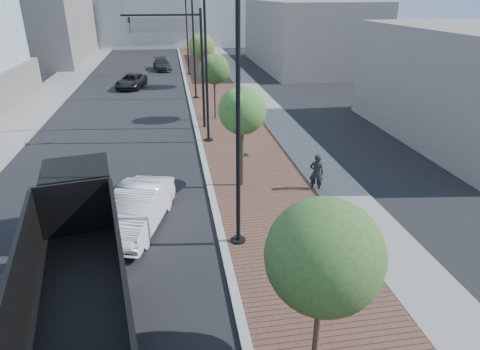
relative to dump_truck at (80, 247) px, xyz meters
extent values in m
cube|color=#4C2D23|center=(8.30, 31.49, -1.34)|extent=(7.00, 140.00, 0.12)
cube|color=slate|center=(11.00, 31.49, -1.34)|extent=(2.40, 140.00, 0.13)
cube|color=gray|center=(4.80, 31.49, -1.33)|extent=(0.30, 140.00, 0.14)
cube|color=slate|center=(-8.20, 31.49, -1.34)|extent=(4.00, 140.00, 0.12)
cube|color=black|center=(-0.56, 3.27, 0.24)|extent=(2.80, 2.88, 2.51)
cube|color=black|center=(-0.81, 4.75, -0.58)|extent=(2.36, 0.87, 1.25)
cube|color=black|center=(-0.31, 1.80, -0.39)|extent=(2.51, 1.17, 0.48)
cube|color=black|center=(0.62, -3.62, -0.39)|extent=(3.78, 9.14, 0.34)
cube|color=black|center=(0.62, -3.62, 0.00)|extent=(3.87, 9.15, 0.12)
cube|color=black|center=(-0.57, -3.83, 0.96)|extent=(1.61, 8.76, 1.93)
cube|color=black|center=(1.81, -3.42, 0.96)|extent=(1.61, 8.76, 1.93)
cube|color=black|center=(-0.15, 0.85, 0.96)|extent=(2.40, 0.52, 1.93)
cylinder|color=black|center=(-1.46, 2.51, -0.87)|extent=(0.46, 1.09, 1.06)
cylinder|color=silver|center=(-1.46, 2.51, -0.87)|extent=(0.42, 0.63, 0.58)
cylinder|color=black|center=(0.54, 2.85, -0.87)|extent=(0.46, 1.09, 1.06)
cylinder|color=silver|center=(0.54, 2.85, -0.87)|extent=(0.42, 0.63, 0.58)
cylinder|color=black|center=(-1.73, 4.09, -0.87)|extent=(0.46, 1.09, 1.06)
cylinder|color=silver|center=(-1.73, 4.09, -0.87)|extent=(0.42, 0.63, 0.58)
cylinder|color=black|center=(0.27, 4.43, -0.87)|extent=(0.46, 1.09, 1.06)
cylinder|color=silver|center=(0.27, 4.43, -0.87)|extent=(0.42, 0.63, 0.58)
cylinder|color=black|center=(-0.92, -0.64, -0.87)|extent=(0.46, 1.09, 1.06)
cylinder|color=silver|center=(-0.92, -0.64, -0.87)|extent=(0.42, 0.63, 0.58)
cylinder|color=black|center=(1.08, -0.30, -0.87)|extent=(0.46, 1.09, 1.06)
cylinder|color=silver|center=(1.08, -0.30, -0.87)|extent=(0.42, 0.63, 0.58)
cylinder|color=black|center=(-1.12, 0.54, -0.87)|extent=(0.46, 1.09, 1.06)
cylinder|color=silver|center=(-1.12, 0.54, -0.87)|extent=(0.42, 0.63, 0.58)
cylinder|color=black|center=(0.88, 0.88, -0.87)|extent=(0.46, 1.09, 1.06)
cylinder|color=silver|center=(0.88, 0.88, -0.87)|extent=(0.42, 0.63, 0.58)
imported|color=silver|center=(1.54, 3.38, -0.56)|extent=(3.13, 5.42, 1.69)
imported|color=black|center=(-0.73, 31.39, -0.72)|extent=(3.23, 5.26, 1.36)
imported|color=black|center=(2.26, 41.51, -0.72)|extent=(2.41, 4.91, 1.37)
imported|color=black|center=(9.88, 5.49, -0.46)|extent=(0.81, 0.69, 1.88)
cylinder|color=black|center=(5.40, 1.49, -1.30)|extent=(0.56, 0.56, 0.20)
cylinder|color=black|center=(5.40, 1.49, 3.22)|extent=(0.16, 0.16, 9.00)
cylinder|color=black|center=(5.40, 13.49, -1.30)|extent=(0.56, 0.56, 0.20)
cylinder|color=black|center=(5.40, 13.49, 3.22)|extent=(0.16, 0.16, 9.00)
cylinder|color=black|center=(5.40, 25.49, -1.30)|extent=(0.56, 0.56, 0.20)
cylinder|color=black|center=(5.40, 25.49, 3.22)|extent=(0.16, 0.16, 9.00)
cylinder|color=black|center=(5.40, 37.49, -1.30)|extent=(0.56, 0.56, 0.20)
cylinder|color=black|center=(5.40, 37.49, 3.22)|extent=(0.16, 0.16, 9.00)
cylinder|color=black|center=(5.40, 16.49, 2.60)|extent=(0.18, 0.18, 8.00)
cylinder|color=black|center=(2.90, 16.49, 6.20)|extent=(5.00, 0.12, 0.12)
imported|color=black|center=(0.90, 16.49, 5.60)|extent=(0.16, 0.20, 1.00)
cylinder|color=#382619|center=(6.40, -4.51, 0.20)|extent=(0.16, 0.16, 3.21)
sphere|color=#2C501B|center=(6.40, -4.51, 2.04)|extent=(2.75, 2.75, 2.75)
sphere|color=#2C501B|center=(6.80, -4.21, 1.81)|extent=(1.92, 1.92, 1.92)
sphere|color=#2C501B|center=(6.10, -4.81, 2.36)|extent=(1.65, 1.65, 1.65)
cylinder|color=#382619|center=(6.40, 6.49, 0.42)|extent=(0.16, 0.16, 3.65)
sphere|color=#326322|center=(6.40, 6.49, 2.51)|extent=(2.25, 2.25, 2.25)
sphere|color=#326322|center=(6.80, 6.79, 2.25)|extent=(1.58, 1.58, 1.58)
sphere|color=#326322|center=(6.10, 6.19, 2.88)|extent=(1.35, 1.35, 1.35)
cylinder|color=#382619|center=(6.40, 18.49, 0.38)|extent=(0.16, 0.16, 3.57)
sphere|color=#2A4D1A|center=(6.40, 18.49, 2.42)|extent=(2.21, 2.21, 2.21)
sphere|color=#2A4D1A|center=(6.80, 18.79, 2.17)|extent=(1.54, 1.54, 1.54)
sphere|color=#2A4D1A|center=(6.10, 18.19, 2.78)|extent=(1.32, 1.32, 1.32)
cylinder|color=#382619|center=(6.40, 30.49, 0.47)|extent=(0.16, 0.16, 3.75)
sphere|color=#3E561D|center=(6.40, 30.49, 2.62)|extent=(2.58, 2.58, 2.58)
sphere|color=#3E561D|center=(6.80, 30.79, 2.35)|extent=(1.81, 1.81, 1.81)
sphere|color=#3E561D|center=(6.10, 30.19, 2.99)|extent=(1.55, 1.55, 1.55)
cube|color=#9BA1A4|center=(2.80, 76.49, 2.60)|extent=(50.00, 28.00, 8.00)
cube|color=#67605C|center=(-15.20, 51.49, 3.60)|extent=(14.00, 20.00, 10.00)
cube|color=slate|center=(20.80, 41.49, 2.60)|extent=(12.00, 22.00, 8.00)
cube|color=black|center=(7.20, -0.51, -1.27)|extent=(0.50, 0.50, 0.02)
cube|color=black|center=(7.20, 10.49, -1.27)|extent=(0.50, 0.50, 0.02)
camera|label=1|loc=(3.24, -11.89, 7.51)|focal=30.91mm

